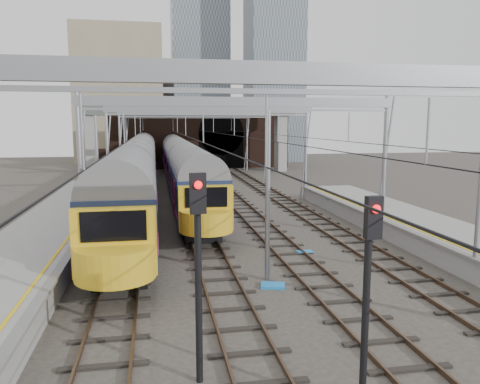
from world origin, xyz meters
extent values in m
plane|color=#38332D|center=(0.00, 0.00, 0.00)|extent=(160.00, 160.00, 0.00)
cube|color=gray|center=(-10.20, 2.50, 0.55)|extent=(4.20, 55.00, 1.10)
cube|color=slate|center=(-8.15, 2.50, 1.05)|extent=(0.35, 55.00, 0.12)
cube|color=gold|center=(-8.65, 2.50, 1.11)|extent=(0.12, 55.00, 0.01)
cube|color=#4C3828|center=(-6.72, 15.00, 0.09)|extent=(0.08, 80.00, 0.16)
cube|color=#4C3828|center=(-5.28, 15.00, 0.09)|extent=(0.08, 80.00, 0.16)
cube|color=black|center=(-6.00, 15.00, 0.01)|extent=(2.40, 80.00, 0.14)
cube|color=#4C3828|center=(-2.72, 15.00, 0.09)|extent=(0.08, 80.00, 0.16)
cube|color=#4C3828|center=(-1.28, 15.00, 0.09)|extent=(0.08, 80.00, 0.16)
cube|color=black|center=(-2.00, 15.00, 0.01)|extent=(2.40, 80.00, 0.14)
cube|color=#4C3828|center=(1.28, 15.00, 0.09)|extent=(0.08, 80.00, 0.16)
cube|color=#4C3828|center=(2.72, 15.00, 0.09)|extent=(0.08, 80.00, 0.16)
cube|color=black|center=(2.00, 15.00, 0.01)|extent=(2.40, 80.00, 0.14)
cube|color=#4C3828|center=(5.28, 15.00, 0.09)|extent=(0.08, 80.00, 0.16)
cube|color=#4C3828|center=(6.72, 15.00, 0.09)|extent=(0.08, 80.00, 0.16)
cube|color=black|center=(6.00, 15.00, 0.01)|extent=(2.40, 80.00, 0.14)
cube|color=gray|center=(0.00, -6.00, 7.60)|extent=(16.80, 0.28, 0.50)
cylinder|color=gray|center=(-8.20, 8.00, 4.00)|extent=(0.24, 0.24, 8.00)
cylinder|color=gray|center=(8.20, 8.00, 4.00)|extent=(0.24, 0.24, 8.00)
cube|color=gray|center=(0.00, 8.00, 7.60)|extent=(16.80, 0.28, 0.50)
cylinder|color=gray|center=(-8.20, 22.00, 4.00)|extent=(0.24, 0.24, 8.00)
cylinder|color=gray|center=(8.20, 22.00, 4.00)|extent=(0.24, 0.24, 8.00)
cube|color=gray|center=(0.00, 22.00, 7.60)|extent=(16.80, 0.28, 0.50)
cylinder|color=gray|center=(-8.20, 36.00, 4.00)|extent=(0.24, 0.24, 8.00)
cylinder|color=gray|center=(8.20, 36.00, 4.00)|extent=(0.24, 0.24, 8.00)
cube|color=gray|center=(0.00, 36.00, 7.60)|extent=(16.80, 0.28, 0.50)
cylinder|color=gray|center=(-8.20, 48.00, 4.00)|extent=(0.24, 0.24, 8.00)
cylinder|color=gray|center=(8.20, 48.00, 4.00)|extent=(0.24, 0.24, 8.00)
cube|color=gray|center=(0.00, 48.00, 7.60)|extent=(16.80, 0.28, 0.50)
cube|color=black|center=(-6.00, 15.00, 5.50)|extent=(0.03, 80.00, 0.03)
cube|color=black|center=(-2.00, 15.00, 5.50)|extent=(0.03, 80.00, 0.03)
cube|color=black|center=(2.00, 15.00, 5.50)|extent=(0.03, 80.00, 0.03)
cube|color=black|center=(6.00, 15.00, 5.50)|extent=(0.03, 80.00, 0.03)
cube|color=#311D16|center=(2.00, 52.00, 4.50)|extent=(26.00, 2.00, 9.00)
cube|color=black|center=(5.00, 50.98, 2.60)|extent=(6.50, 0.10, 5.20)
cylinder|color=black|center=(5.00, 50.98, 5.20)|extent=(6.50, 0.10, 6.50)
cube|color=#311D16|center=(-10.00, 51.00, 1.50)|extent=(6.00, 1.50, 3.00)
cube|color=gray|center=(-12.50, 46.00, 4.10)|extent=(1.20, 2.50, 8.20)
cube|color=gray|center=(12.50, 46.00, 4.10)|extent=(1.20, 2.50, 8.20)
cube|color=#4B554E|center=(0.00, 46.00, 8.20)|extent=(28.00, 3.00, 1.40)
cube|color=gray|center=(0.00, 46.00, 9.10)|extent=(28.00, 3.00, 0.30)
cube|color=tan|center=(-10.00, 66.00, 11.00)|extent=(14.00, 12.00, 22.00)
cube|color=#4C5660|center=(4.00, 72.00, 16.00)|extent=(10.00, 10.00, 32.00)
cube|color=gray|center=(-2.00, 80.00, 9.00)|extent=(18.00, 14.00, 18.00)
cube|color=black|center=(-2.00, 40.49, 0.35)|extent=(2.24, 66.50, 0.70)
cube|color=#121E41|center=(-2.00, 40.49, 2.28)|extent=(2.86, 66.50, 2.55)
cylinder|color=slate|center=(-2.00, 40.49, 3.55)|extent=(2.80, 66.00, 2.80)
cube|color=black|center=(-2.00, 40.49, 2.68)|extent=(2.88, 65.30, 0.77)
cube|color=#B83966|center=(-2.00, 40.49, 1.56)|extent=(2.88, 65.50, 0.12)
cube|color=gold|center=(-2.00, 7.09, 2.18)|extent=(2.80, 0.60, 2.35)
cube|color=black|center=(-2.00, 6.92, 2.79)|extent=(2.14, 0.08, 1.02)
cube|color=black|center=(-6.00, 36.02, 0.35)|extent=(2.39, 70.81, 0.70)
cube|color=#121E41|center=(-6.00, 36.02, 2.36)|extent=(3.05, 70.81, 2.72)
cylinder|color=slate|center=(-6.00, 36.02, 3.72)|extent=(2.98, 70.31, 2.98)
cube|color=black|center=(-6.00, 36.02, 2.79)|extent=(3.07, 69.61, 0.82)
cube|color=#B83966|center=(-6.00, 36.02, 1.60)|extent=(3.07, 69.81, 0.13)
cube|color=gold|center=(-6.00, 0.46, 2.26)|extent=(2.98, 0.60, 2.52)
cube|color=black|center=(-6.00, 0.29, 2.90)|extent=(2.28, 0.08, 1.09)
cylinder|color=black|center=(-3.53, -5.32, 2.59)|extent=(0.17, 0.17, 5.18)
cube|color=black|center=(-3.53, -5.50, 4.86)|extent=(0.40, 0.22, 0.97)
sphere|color=red|center=(-3.53, -5.62, 5.08)|extent=(0.19, 0.19, 0.19)
cylinder|color=black|center=(-0.03, -7.26, 2.42)|extent=(0.16, 0.16, 4.85)
cube|color=black|center=(-0.03, -7.44, 4.54)|extent=(0.37, 0.21, 0.91)
sphere|color=red|center=(-0.03, -7.56, 4.74)|extent=(0.18, 0.18, 0.18)
cube|color=#1B7DD0|center=(0.02, 1.08, 0.06)|extent=(1.09, 0.90, 0.11)
cube|color=#1B7DD0|center=(-2.18, 10.41, 0.05)|extent=(1.03, 0.84, 0.11)
cube|color=#1B7DD0|center=(2.84, 5.59, 0.05)|extent=(0.80, 0.57, 0.09)
camera|label=1|loc=(-4.49, -16.37, 6.49)|focal=35.00mm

